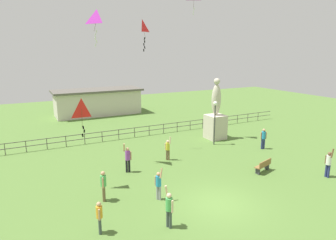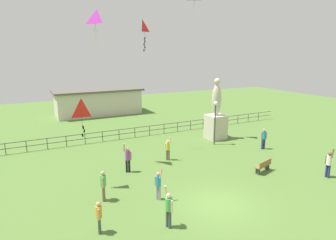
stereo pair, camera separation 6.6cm
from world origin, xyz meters
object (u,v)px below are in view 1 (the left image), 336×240
at_px(person_6, 99,215).
at_px(kite_3, 82,110).
at_px(statue_monument, 216,119).
at_px(person_3, 128,158).
at_px(kite_0, 97,18).
at_px(person_0, 168,148).
at_px(kite_1, 142,27).
at_px(person_1, 103,184).
at_px(person_2, 328,162).
at_px(person_7, 263,137).
at_px(person_5, 159,184).
at_px(park_bench, 263,166).
at_px(lamppost, 215,113).
at_px(person_4, 169,207).

relative_size(person_6, kite_3, 0.68).
relative_size(statue_monument, kite_3, 2.49).
relative_size(person_3, kite_0, 0.86).
height_order(person_0, kite_0, kite_0).
distance_m(statue_monument, kite_1, 10.59).
height_order(person_1, person_2, person_2).
distance_m(person_2, person_7, 6.21).
xyz_separation_m(person_5, kite_1, (2.71, 8.43, 8.77)).
distance_m(person_2, person_6, 14.67).
bearing_deg(park_bench, kite_0, 144.18).
distance_m(person_0, kite_3, 7.84).
xyz_separation_m(person_0, person_6, (-6.92, -6.84, -0.04)).
distance_m(person_1, person_5, 2.97).
bearing_deg(park_bench, person_5, -178.27).
relative_size(person_5, kite_3, 0.84).
xyz_separation_m(lamppost, person_3, (-8.76, -2.35, -1.82)).
relative_size(park_bench, kite_0, 0.66).
height_order(statue_monument, person_6, statue_monument).
distance_m(park_bench, person_4, 9.12).
height_order(person_1, kite_0, kite_0).
xyz_separation_m(person_3, kite_0, (-0.97, 2.40, 9.05)).
bearing_deg(kite_1, lamppost, -16.00).
bearing_deg(person_6, park_bench, 9.07).
distance_m(person_2, kite_0, 17.66).
bearing_deg(kite_3, person_6, -95.40).
xyz_separation_m(person_6, kite_3, (0.44, 4.69, 3.91)).
relative_size(person_1, person_3, 0.84).
bearing_deg(person_3, person_0, 13.51).
xyz_separation_m(person_1, kite_3, (-0.52, 1.83, 3.80)).
distance_m(person_3, person_4, 7.03).
bearing_deg(statue_monument, kite_3, -158.26).
distance_m(statue_monument, park_bench, 8.34).
bearing_deg(person_7, kite_0, 167.09).
bearing_deg(person_1, park_bench, -5.41).
distance_m(person_0, kite_1, 9.39).
distance_m(kite_0, kite_1, 4.21).
distance_m(park_bench, person_6, 11.75).
bearing_deg(kite_0, person_7, -12.91).
xyz_separation_m(person_1, person_7, (14.18, 2.66, 0.02)).
distance_m(park_bench, person_5, 7.95).
xyz_separation_m(person_5, person_7, (11.48, 3.90, 0.05)).
bearing_deg(person_1, lamppost, 26.02).
xyz_separation_m(person_7, kite_3, (-14.71, -0.82, 3.79)).
height_order(statue_monument, person_7, statue_monument).
relative_size(person_0, kite_3, 0.81).
bearing_deg(person_5, person_3, 92.42).
height_order(person_2, person_3, person_3).
bearing_deg(park_bench, statue_monument, 77.10).
xyz_separation_m(person_5, person_6, (-3.67, -1.61, -0.07)).
bearing_deg(person_6, lamppost, 34.34).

